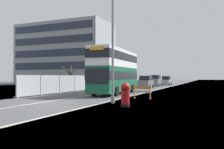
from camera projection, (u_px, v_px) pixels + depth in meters
The scene contains 12 objects.
ground at pixel (57, 105), 16.93m from camera, with size 140.00×280.00×0.10m.
double_decker_bus at pixel (115, 71), 27.56m from camera, with size 3.27×11.16×5.04m.
lamppost_foreground at pixel (113, 46), 17.82m from camera, with size 0.29×0.70×9.01m.
red_pillar_postbox at pixel (125, 94), 15.70m from camera, with size 0.63×0.63×1.60m.
roadworks_barrier at pixel (142, 91), 21.27m from camera, with size 1.72×0.66×1.08m.
construction_site_fence at pixel (59, 84), 28.38m from camera, with size 0.44×13.80×2.19m.
car_oncoming_near at pixel (146, 82), 41.13m from camera, with size 2.09×4.08×2.13m.
car_receding_mid at pixel (156, 81), 49.03m from camera, with size 1.93×4.13×2.30m.
car_receding_far at pixel (166, 81), 55.11m from camera, with size 1.96×4.34×2.07m.
bare_tree_far_verge_near at pixel (70, 76), 46.39m from camera, with size 2.80×2.37×4.15m.
bare_tree_far_verge_mid at pixel (117, 77), 66.14m from camera, with size 3.18×2.43×3.86m.
backdrop_office_block at pixel (65, 54), 65.14m from camera, with size 24.98×12.44×16.10m.
Camera 1 is at (10.90, -13.92, 2.02)m, focal length 38.05 mm.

